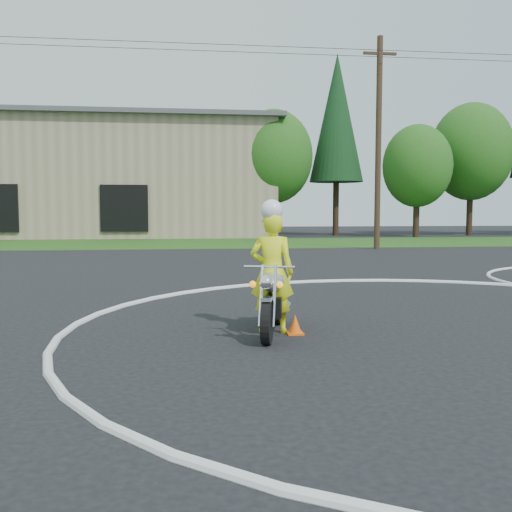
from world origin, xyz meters
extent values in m
cube|color=#1E4714|center=(0.00, 27.00, 0.01)|extent=(120.00, 10.00, 0.02)
torus|color=silver|center=(0.00, 3.00, 0.01)|extent=(12.12, 12.12, 0.12)
cylinder|color=black|center=(-3.03, 2.31, 0.31)|extent=(0.28, 0.63, 0.62)
cylinder|color=black|center=(-2.65, 3.71, 0.31)|extent=(0.28, 0.63, 0.62)
cube|color=black|center=(-2.83, 3.06, 0.42)|extent=(0.43, 0.63, 0.31)
ellipsoid|color=silver|center=(-2.88, 2.86, 0.81)|extent=(0.54, 0.74, 0.29)
cube|color=black|center=(-2.74, 3.36, 0.77)|extent=(0.42, 0.67, 0.10)
cylinder|color=white|center=(-3.10, 2.41, 0.68)|extent=(0.14, 0.37, 0.84)
cylinder|color=silver|center=(-2.92, 2.37, 0.68)|extent=(0.14, 0.37, 0.84)
cube|color=white|center=(-3.04, 2.29, 0.64)|extent=(0.20, 0.26, 0.05)
cylinder|color=white|center=(-2.96, 2.56, 1.06)|extent=(0.71, 0.23, 0.04)
sphere|color=white|center=(-3.06, 2.21, 0.88)|extent=(0.19, 0.19, 0.19)
sphere|color=orange|center=(-3.23, 2.28, 0.85)|extent=(0.09, 0.09, 0.09)
sphere|color=orange|center=(-2.87, 2.18, 0.85)|extent=(0.09, 0.09, 0.09)
cylinder|color=silver|center=(-2.56, 3.42, 0.31)|extent=(0.30, 0.82, 0.08)
imported|color=#F2FF1A|center=(-2.84, 3.11, 0.92)|extent=(0.76, 0.60, 1.84)
sphere|color=white|center=(-2.85, 3.06, 1.86)|extent=(0.33, 0.33, 0.33)
cone|color=#FF5B0D|center=(-2.52, 2.90, 0.15)|extent=(0.22, 0.22, 0.30)
cube|color=#FF5B0D|center=(-2.52, 2.90, 0.01)|extent=(0.24, 0.24, 0.03)
cube|color=tan|center=(-18.00, 40.00, 4.00)|extent=(40.00, 16.00, 8.00)
cube|color=black|center=(-8.00, 31.90, 2.00)|extent=(3.00, 0.16, 3.00)
cylinder|color=#382619|center=(2.00, 34.00, 1.62)|extent=(0.44, 0.44, 3.24)
ellipsoid|color=#1E5116|center=(2.00, 34.00, 5.58)|extent=(5.40, 5.40, 6.48)
cylinder|color=#382619|center=(7.00, 36.00, 1.98)|extent=(0.44, 0.44, 3.96)
cone|color=black|center=(7.00, 36.00, 8.63)|extent=(3.96, 3.96, 9.35)
cylinder|color=#382619|center=(12.00, 33.00, 1.44)|extent=(0.44, 0.44, 2.88)
ellipsoid|color=#1E5116|center=(12.00, 33.00, 4.96)|extent=(4.80, 4.80, 5.76)
cylinder|color=#382619|center=(17.00, 35.00, 1.80)|extent=(0.44, 0.44, 3.60)
ellipsoid|color=#1E5116|center=(17.00, 35.00, 6.20)|extent=(6.00, 6.00, 7.20)
cylinder|color=#382619|center=(-2.00, 35.00, 1.44)|extent=(0.44, 0.44, 2.88)
ellipsoid|color=#1E5116|center=(-2.00, 35.00, 4.96)|extent=(4.80, 4.80, 5.76)
cylinder|color=#473321|center=(5.00, 21.00, 5.00)|extent=(0.28, 0.28, 10.00)
cube|color=#473321|center=(5.00, 21.00, 9.20)|extent=(1.60, 0.12, 0.12)
cylinder|color=black|center=(-5.00, 20.45, 9.20)|extent=(20.00, 0.02, 0.02)
cylinder|color=black|center=(-5.00, 21.55, 9.20)|extent=(20.00, 0.02, 0.02)
camera|label=1|loc=(-4.15, -5.43, 1.86)|focal=40.00mm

